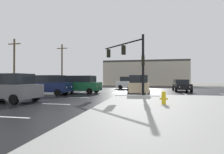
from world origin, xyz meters
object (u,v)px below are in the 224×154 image
Objects in this scene: traffic_signal_mast at (130,56)px; suv_green at (80,84)px; suv_white at (130,82)px; suv_navy at (47,84)px; fire_hydrant at (164,98)px; suv_tan at (137,84)px; utility_pole_distant at (62,65)px; sedan_blue at (84,83)px; utility_pole_far at (14,63)px; suv_grey at (7,87)px; sedan_black at (181,85)px.

traffic_signal_mast is 6.91m from suv_green.
suv_navy is at bearing -123.31° from suv_white.
suv_white reaches higher than fire_hydrant.
suv_navy is at bearing 97.99° from suv_tan.
utility_pole_distant is (-15.00, 15.18, 0.58)m from traffic_signal_mast.
sedan_blue is (-12.00, 18.79, 0.32)m from fire_hydrant.
utility_pole_far is at bearing 148.13° from fire_hydrant.
suv_grey is (-7.35, -18.34, 0.00)m from suv_white.
suv_green and suv_tan have the same top height.
utility_pole_distant is (-14.02, 3.18, 3.44)m from suv_white.
fire_hydrant is 11.98m from suv_green.
suv_green is at bearing -162.12° from sedan_blue.
sedan_blue is at bearing 174.44° from suv_white.
sedan_blue is 11.69m from utility_pole_far.
suv_tan reaches higher than sedan_blue.
suv_grey is 0.58× the size of utility_pole_distant.
suv_tan is (6.66, -0.43, 0.00)m from suv_green.
suv_green is 1.02× the size of suv_navy.
suv_white is (-0.97, 12.00, -2.86)m from traffic_signal_mast.
utility_pole_far is (-9.91, -5.16, 3.42)m from sedan_blue.
suv_white is (-7.19, 4.77, 0.24)m from sedan_black.
suv_navy reaches higher than sedan_blue.
traffic_signal_mast is 7.68m from fire_hydrant.
utility_pole_far reaches higher than sedan_blue.
suv_tan reaches higher than fire_hydrant.
suv_grey is 11.96m from suv_tan.
suv_green is 1.00× the size of suv_grey.
suv_tan is 21.02m from utility_pole_far.
traffic_signal_mast reaches higher than suv_grey.
suv_green is at bearing -55.69° from utility_pole_distant.
utility_pole_distant reaches higher than suv_grey.
suv_white is 10.60m from suv_tan.
suv_tan is at bearing 12.06° from suv_navy.
suv_navy reaches higher than sedan_black.
fire_hydrant is at bearing -12.72° from sedan_black.
suv_green is 1.00× the size of suv_tan.
suv_white is 14.79m from utility_pole_distant.
suv_navy is 0.57× the size of utility_pole_distant.
suv_green is at bearing -64.53° from sedan_black.
fire_hydrant is 22.30m from sedan_blue.
suv_green is at bearing 135.98° from fire_hydrant.
suv_white is 11.22m from suv_green.
sedan_black is 22.95m from utility_pole_distant.
sedan_black is 25.73m from utility_pole_far.
suv_navy and suv_tan have the same top height.
suv_navy is (-2.56, -2.70, 0.00)m from suv_green.
sedan_black is 0.92× the size of suv_green.
suv_white is 19.76m from suv_grey.
utility_pole_far reaches higher than suv_white.
fire_hydrant is 8.14m from suv_tan.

